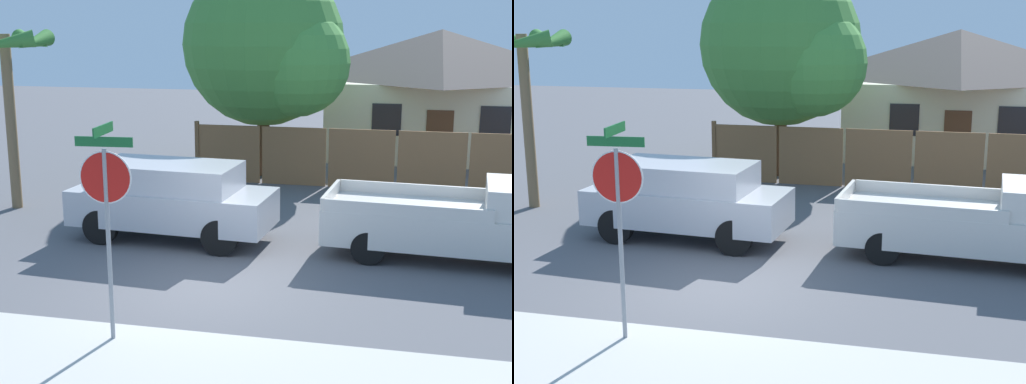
% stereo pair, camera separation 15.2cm
% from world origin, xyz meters
% --- Properties ---
extents(ground_plane, '(80.00, 80.00, 0.00)m').
position_xyz_m(ground_plane, '(0.00, 0.00, 0.00)').
color(ground_plane, '#56565B').
extents(sidewalk_strip, '(36.00, 3.20, 0.01)m').
position_xyz_m(sidewalk_strip, '(0.00, -3.60, 0.00)').
color(sidewalk_strip, beige).
rests_on(sidewalk_strip, ground).
extents(wooden_fence, '(14.53, 0.12, 1.89)m').
position_xyz_m(wooden_fence, '(4.22, 9.03, 0.90)').
color(wooden_fence, brown).
rests_on(wooden_fence, ground).
extents(house, '(8.62, 6.91, 4.66)m').
position_xyz_m(house, '(4.51, 15.92, 2.42)').
color(house, beige).
rests_on(house, ground).
extents(oak_tree, '(5.38, 5.13, 6.78)m').
position_xyz_m(oak_tree, '(-0.86, 10.11, 4.10)').
color(oak_tree, brown).
rests_on(oak_tree, ground).
extents(palm_tree, '(2.35, 2.54, 4.71)m').
position_xyz_m(palm_tree, '(-6.71, 4.61, 4.02)').
color(palm_tree, brown).
rests_on(palm_tree, ground).
extents(red_suv, '(4.69, 2.16, 1.78)m').
position_xyz_m(red_suv, '(-1.64, 2.77, 0.98)').
color(red_suv, '#B7B7BC').
rests_on(red_suv, ground).
extents(orange_pickup, '(5.46, 2.41, 1.70)m').
position_xyz_m(orange_pickup, '(4.84, 2.75, 0.83)').
color(orange_pickup, silver).
rests_on(orange_pickup, ground).
extents(stop_sign, '(0.89, 0.80, 3.39)m').
position_xyz_m(stop_sign, '(-0.78, -2.52, 2.32)').
color(stop_sign, gray).
rests_on(stop_sign, ground).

